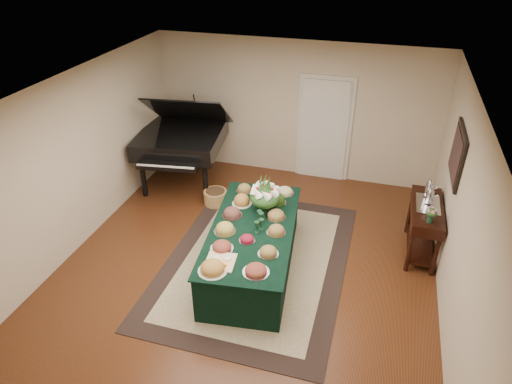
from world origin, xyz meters
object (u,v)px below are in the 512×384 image
(floral_centerpiece, at_px, (265,194))
(grand_piano, at_px, (182,138))
(buffet_table, at_px, (253,248))
(mahogany_sideboard, at_px, (426,217))

(floral_centerpiece, xyz_separation_m, grand_piano, (-2.11, 1.66, -0.07))
(floral_centerpiece, bearing_deg, grand_piano, 141.77)
(buffet_table, xyz_separation_m, mahogany_sideboard, (2.41, 1.10, 0.29))
(buffet_table, height_order, floral_centerpiece, floral_centerpiece)
(buffet_table, distance_m, grand_piano, 3.04)
(floral_centerpiece, height_order, grand_piano, grand_piano)
(grand_piano, height_order, mahogany_sideboard, grand_piano)
(grand_piano, bearing_deg, mahogany_sideboard, -13.33)
(buffet_table, bearing_deg, floral_centerpiece, 84.80)
(grand_piano, distance_m, mahogany_sideboard, 4.61)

